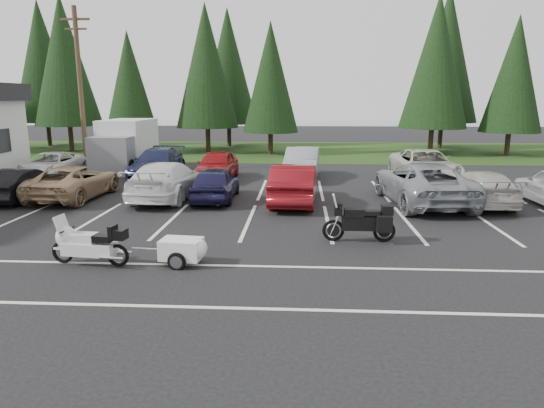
{
  "coord_description": "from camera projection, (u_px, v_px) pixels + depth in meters",
  "views": [
    {
      "loc": [
        2.23,
        -14.97,
        4.11
      ],
      "look_at": [
        1.39,
        -0.5,
        0.95
      ],
      "focal_mm": 32.0,
      "sensor_mm": 36.0,
      "label": 1
    }
  ],
  "objects": [
    {
      "name": "car_near_4",
      "position": [
        215.0,
        183.0,
        19.92
      ],
      "size": [
        1.69,
        4.12,
        1.4
      ],
      "primitive_type": "imported",
      "rotation": [
        0.0,
        0.0,
        3.15
      ],
      "color": "#19183D",
      "rests_on": "ground"
    },
    {
      "name": "conifer_back_c",
      "position": [
        446.0,
        56.0,
        39.36
      ],
      "size": [
        5.5,
        5.5,
        12.81
      ],
      "color": "#332316",
      "rests_on": "ground"
    },
    {
      "name": "cargo_trailer",
      "position": [
        182.0,
        252.0,
        12.19
      ],
      "size": [
        1.54,
        0.97,
        0.68
      ],
      "primitive_type": null,
      "rotation": [
        0.0,
        0.0,
        -0.1
      ],
      "color": "white",
      "rests_on": "ground"
    },
    {
      "name": "car_near_5",
      "position": [
        294.0,
        184.0,
        19.32
      ],
      "size": [
        1.94,
        4.9,
        1.58
      ],
      "primitive_type": "imported",
      "rotation": [
        0.0,
        0.0,
        3.09
      ],
      "color": "maroon",
      "rests_on": "ground"
    },
    {
      "name": "stall_markings",
      "position": [
        238.0,
        214.0,
        17.55
      ],
      "size": [
        32.0,
        16.0,
        0.01
      ],
      "primitive_type": "cube",
      "color": "silver",
      "rests_on": "ground"
    },
    {
      "name": "lake_water",
      "position": [
        313.0,
        128.0,
        69.02
      ],
      "size": [
        70.0,
        50.0,
        0.02
      ],
      "primitive_type": "cube",
      "color": "slate",
      "rests_on": "ground"
    },
    {
      "name": "conifer_7",
      "position": [
        515.0,
        74.0,
        34.64
      ],
      "size": [
        4.27,
        4.27,
        9.94
      ],
      "color": "#332316",
      "rests_on": "ground"
    },
    {
      "name": "car_far_2",
      "position": [
        217.0,
        165.0,
        24.94
      ],
      "size": [
        1.94,
        4.49,
        1.51
      ],
      "primitive_type": "imported",
      "rotation": [
        0.0,
        0.0,
        -0.04
      ],
      "color": "maroon",
      "rests_on": "ground"
    },
    {
      "name": "car_near_7",
      "position": [
        480.0,
        188.0,
        19.13
      ],
      "size": [
        1.89,
        4.63,
        1.34
      ],
      "primitive_type": "imported",
      "rotation": [
        0.0,
        0.0,
        3.14
      ],
      "color": "#BAB2AA",
      "rests_on": "ground"
    },
    {
      "name": "box_truck",
      "position": [
        123.0,
        146.0,
        27.94
      ],
      "size": [
        2.4,
        5.6,
        2.9
      ],
      "primitive_type": null,
      "color": "silver",
      "rests_on": "ground"
    },
    {
      "name": "conifer_back_b",
      "position": [
        228.0,
        67.0,
        41.21
      ],
      "size": [
        4.97,
        4.97,
        11.58
      ],
      "color": "#332316",
      "rests_on": "ground"
    },
    {
      "name": "car_far_4",
      "position": [
        425.0,
        166.0,
        24.52
      ],
      "size": [
        2.9,
        5.82,
        1.58
      ],
      "primitive_type": "imported",
      "rotation": [
        0.0,
        0.0,
        0.05
      ],
      "color": "beige",
      "rests_on": "ground"
    },
    {
      "name": "conifer_back_a",
      "position": [
        42.0,
        62.0,
        41.54
      ],
      "size": [
        5.28,
        5.28,
        12.3
      ],
      "color": "#332316",
      "rests_on": "ground"
    },
    {
      "name": "ground",
      "position": [
        230.0,
        229.0,
        15.6
      ],
      "size": [
        120.0,
        120.0,
        0.0
      ],
      "primitive_type": "plane",
      "color": "black",
      "rests_on": "ground"
    },
    {
      "name": "car_far_1",
      "position": [
        157.0,
        163.0,
        25.72
      ],
      "size": [
        2.13,
        5.2,
        1.51
      ],
      "primitive_type": "imported",
      "rotation": [
        0.0,
        0.0,
        0.0
      ],
      "color": "#191F40",
      "rests_on": "ground"
    },
    {
      "name": "car_near_3",
      "position": [
        167.0,
        180.0,
        20.18
      ],
      "size": [
        2.52,
        5.5,
        1.56
      ],
      "primitive_type": "imported",
      "rotation": [
        0.0,
        0.0,
        3.08
      ],
      "color": "white",
      "rests_on": "ground"
    },
    {
      "name": "car_near_6",
      "position": [
        422.0,
        183.0,
        19.2
      ],
      "size": [
        3.28,
        6.2,
        1.66
      ],
      "primitive_type": "imported",
      "rotation": [
        0.0,
        0.0,
        3.23
      ],
      "color": "gray",
      "rests_on": "ground"
    },
    {
      "name": "car_near_2",
      "position": [
        75.0,
        182.0,
        20.3
      ],
      "size": [
        2.53,
        5.11,
        1.39
      ],
      "primitive_type": "imported",
      "rotation": [
        0.0,
        0.0,
        3.1
      ],
      "color": "#9F815C",
      "rests_on": "ground"
    },
    {
      "name": "conifer_5",
      "position": [
        271.0,
        77.0,
        35.47
      ],
      "size": [
        4.14,
        4.14,
        9.63
      ],
      "color": "#332316",
      "rests_on": "ground"
    },
    {
      "name": "touring_motorcycle",
      "position": [
        89.0,
        241.0,
        12.1
      ],
      "size": [
        2.38,
        0.98,
        1.28
      ],
      "primitive_type": null,
      "rotation": [
        0.0,
        0.0,
        -0.12
      ],
      "color": "silver",
      "rests_on": "ground"
    },
    {
      "name": "adventure_motorcycle",
      "position": [
        359.0,
        218.0,
        14.08
      ],
      "size": [
        2.35,
        0.82,
        1.43
      ],
      "primitive_type": null,
      "rotation": [
        0.0,
        0.0,
        -0.0
      ],
      "color": "black",
      "rests_on": "ground"
    },
    {
      "name": "car_near_1",
      "position": [
        22.0,
        184.0,
        19.92
      ],
      "size": [
        1.43,
        4.03,
        1.32
      ],
      "primitive_type": "imported",
      "rotation": [
        0.0,
        0.0,
        3.13
      ],
      "color": "black",
      "rests_on": "ground"
    },
    {
      "name": "conifer_3",
      "position": [
        129.0,
        83.0,
        35.95
      ],
      "size": [
        3.87,
        3.87,
        9.02
      ],
      "color": "#332316",
      "rests_on": "ground"
    },
    {
      "name": "conifer_4",
      "position": [
        206.0,
        66.0,
        36.83
      ],
      "size": [
        4.8,
        4.8,
        11.17
      ],
      "color": "#332316",
      "rests_on": "ground"
    },
    {
      "name": "car_far_0",
      "position": [
        51.0,
        165.0,
        25.63
      ],
      "size": [
        2.31,
        4.82,
        1.33
      ],
      "primitive_type": "imported",
      "rotation": [
        0.0,
        0.0,
        0.02
      ],
      "color": "white",
      "rests_on": "ground"
    },
    {
      "name": "utility_pole",
      "position": [
        80.0,
        88.0,
        26.87
      ],
      "size": [
        1.6,
        0.26,
        9.0
      ],
      "color": "#473321",
      "rests_on": "ground"
    },
    {
      "name": "conifer_2",
      "position": [
        64.0,
        61.0,
        37.27
      ],
      "size": [
        5.1,
        5.1,
        11.89
      ],
      "color": "#332316",
      "rests_on": "ground"
    },
    {
      "name": "conifer_6",
      "position": [
        436.0,
        62.0,
        35.05
      ],
      "size": [
        4.93,
        4.93,
        11.48
      ],
      "color": "#332316",
      "rests_on": "ground"
    },
    {
      "name": "car_far_3",
      "position": [
        302.0,
        163.0,
        25.38
      ],
      "size": [
        2.06,
        4.96,
        1.6
      ],
      "primitive_type": "imported",
      "rotation": [
        0.0,
        0.0,
        -0.08
      ],
      "color": "gray",
      "rests_on": "ground"
    },
    {
      "name": "grass_strip",
      "position": [
        272.0,
        151.0,
        39.01
      ],
      "size": [
        80.0,
        16.0,
        0.01
      ],
      "primitive_type": "cube",
      "color": "#1C3912",
      "rests_on": "ground"
    }
  ]
}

